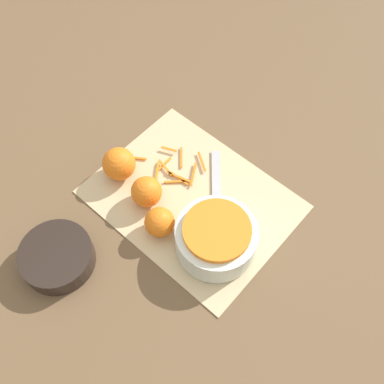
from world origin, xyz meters
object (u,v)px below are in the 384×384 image
(knife, at_px, (216,205))
(orange_back, at_px, (119,164))
(bowl_speckled, at_px, (216,237))
(bowl_dark, at_px, (57,257))
(orange_right, at_px, (158,221))
(orange_left, at_px, (146,192))

(knife, distance_m, orange_back, 0.26)
(knife, height_order, orange_back, orange_back)
(bowl_speckled, height_order, bowl_dark, bowl_speckled)
(knife, relative_size, orange_right, 2.80)
(orange_right, bearing_deg, orange_back, -14.92)
(orange_back, bearing_deg, orange_left, 174.19)
(knife, bearing_deg, orange_right, 113.60)
(bowl_speckled, relative_size, bowl_dark, 1.12)
(bowl_dark, height_order, orange_left, orange_left)
(bowl_speckled, xyz_separation_m, knife, (0.06, -0.08, -0.04))
(orange_right, height_order, orange_back, orange_back)
(knife, relative_size, orange_back, 2.40)
(knife, height_order, orange_left, orange_left)
(bowl_speckled, distance_m, orange_left, 0.20)
(bowl_speckled, bearing_deg, orange_back, 1.08)
(bowl_dark, bearing_deg, bowl_speckled, -132.39)
(bowl_speckled, height_order, orange_right, bowl_speckled)
(bowl_speckled, xyz_separation_m, orange_back, (0.31, 0.01, -0.00))
(bowl_dark, bearing_deg, orange_back, -75.45)
(bowl_dark, relative_size, knife, 0.83)
(orange_right, bearing_deg, knife, -115.32)
(orange_right, bearing_deg, bowl_speckled, -157.07)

